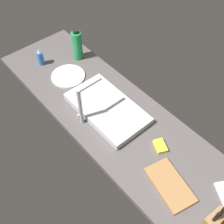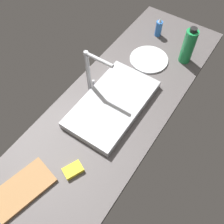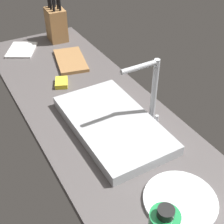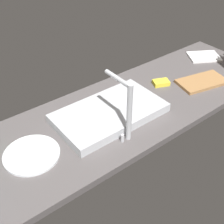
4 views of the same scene
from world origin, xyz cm
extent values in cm
cube|color=#514C4C|center=(0.00, 0.00, 1.75)|extent=(199.00, 58.08, 3.50)
cube|color=#B7BABF|center=(6.72, 0.57, 5.74)|extent=(53.72, 30.45, 4.48)
cylinder|color=#B7BABF|center=(9.69, 18.35, 17.81)|extent=(2.40, 2.40, 28.61)
cylinder|color=#B7BABF|center=(9.69, 10.40, 31.11)|extent=(2.00, 15.90, 2.00)
cylinder|color=#B7BABF|center=(13.19, 18.35, 5.50)|extent=(1.60, 1.60, 4.00)
cube|color=#9E7042|center=(-54.45, 8.66, 4.40)|extent=(30.94, 21.14, 1.80)
cylinder|color=blue|center=(73.61, 8.31, 8.79)|extent=(4.42, 4.42, 10.59)
cone|color=silver|center=(73.61, 8.31, 15.49)|extent=(2.43, 2.43, 2.80)
cylinder|color=#1E8E47|center=(61.65, -17.00, 14.53)|extent=(7.41, 7.41, 22.07)
cylinder|color=black|center=(61.65, -17.00, 26.67)|extent=(4.07, 4.07, 2.20)
cylinder|color=white|center=(49.20, 1.42, 4.10)|extent=(24.06, 24.06, 1.20)
cube|color=yellow|center=(-34.75, -4.89, 4.70)|extent=(10.66, 9.15, 2.40)
camera|label=1|loc=(-83.09, 73.52, 142.45)|focal=44.86mm
camera|label=2|loc=(-60.64, -44.30, 118.34)|focal=40.64mm
camera|label=3|loc=(91.81, -48.39, 87.85)|focal=49.84mm
camera|label=4|loc=(78.19, 94.06, 96.40)|focal=48.45mm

